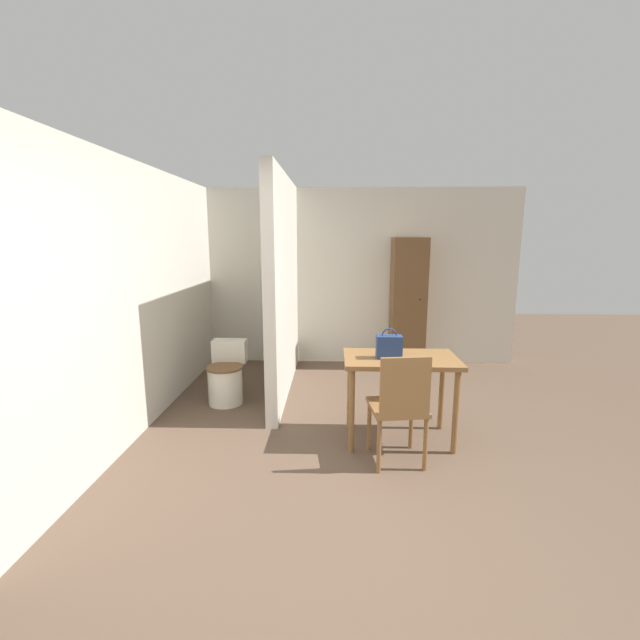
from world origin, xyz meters
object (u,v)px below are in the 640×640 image
at_px(dining_table, 400,369).
at_px(wooden_chair, 400,404).
at_px(toilet, 226,377).
at_px(handbag, 389,346).
at_px(wooden_cabinet, 408,304).

height_order(dining_table, wooden_chair, wooden_chair).
height_order(toilet, handbag, handbag).
bearing_deg(wooden_cabinet, handbag, -103.34).
bearing_deg(wooden_cabinet, wooden_chair, -100.48).
xyz_separation_m(wooden_chair, handbag, (-0.05, 0.40, 0.37)).
xyz_separation_m(wooden_chair, wooden_cabinet, (0.50, 2.72, 0.39)).
xyz_separation_m(dining_table, toilet, (-1.79, 0.87, -0.38)).
bearing_deg(wooden_chair, dining_table, 74.31).
relative_size(handbag, wooden_cabinet, 0.15).
relative_size(dining_table, wooden_chair, 1.06).
relative_size(wooden_chair, toilet, 1.41).
relative_size(dining_table, wooden_cabinet, 0.55).
relative_size(wooden_chair, wooden_cabinet, 0.52).
bearing_deg(handbag, wooden_cabinet, 76.66).
bearing_deg(toilet, dining_table, -25.95).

